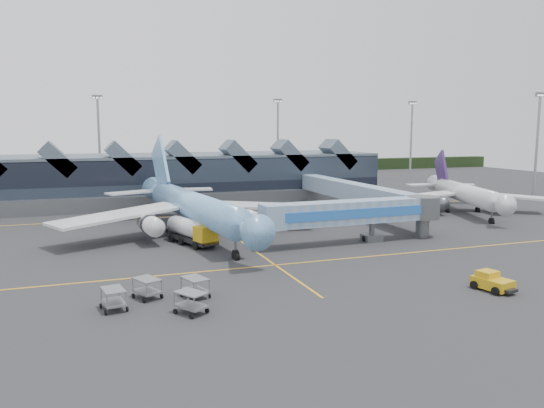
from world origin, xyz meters
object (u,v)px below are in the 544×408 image
object	(u,v)px
regional_jet	(463,193)
jet_bridge	(365,212)
fuel_truck	(190,230)
pushback_tug	(492,282)
main_airliner	(191,205)

from	to	relation	value
regional_jet	jet_bridge	world-z (taller)	regional_jet
jet_bridge	fuel_truck	distance (m)	22.57
pushback_tug	jet_bridge	bearing A→B (deg)	79.24
main_airliner	fuel_truck	bearing A→B (deg)	-108.93
main_airliner	regional_jet	bearing A→B (deg)	-2.15
jet_bridge	fuel_truck	bearing A→B (deg)	162.42
jet_bridge	fuel_truck	size ratio (longest dim) A/B	2.69
main_airliner	pushback_tug	bearing A→B (deg)	-65.92
jet_bridge	pushback_tug	bearing A→B (deg)	-90.50
main_airliner	jet_bridge	bearing A→B (deg)	-37.98
main_airliner	fuel_truck	distance (m)	6.70
jet_bridge	pushback_tug	world-z (taller)	jet_bridge
fuel_truck	main_airliner	bearing A→B (deg)	57.71
jet_bridge	fuel_truck	xyz separation A→B (m)	(-21.60, 6.22, -2.06)
main_airliner	jet_bridge	size ratio (longest dim) A/B	1.71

